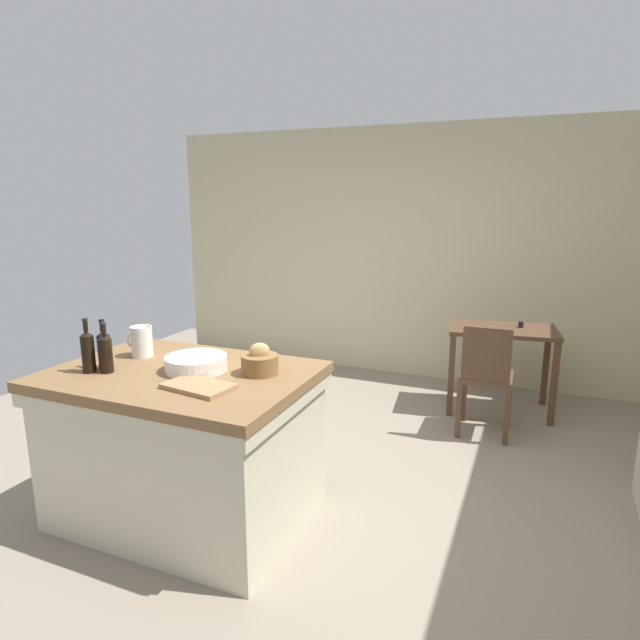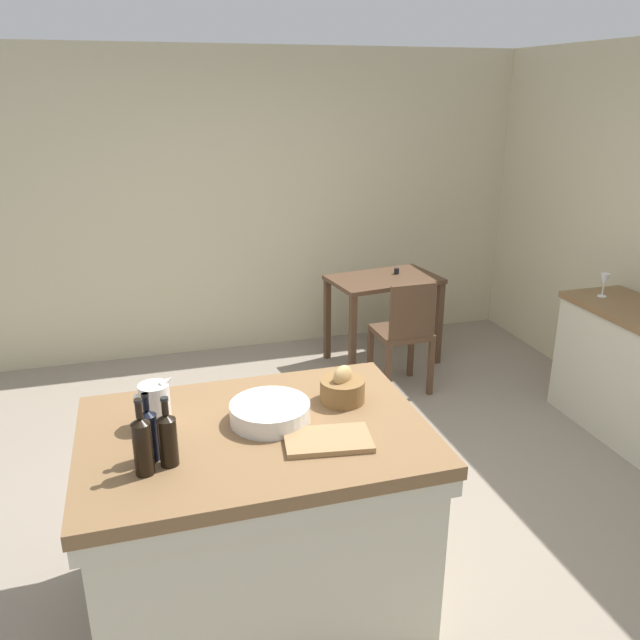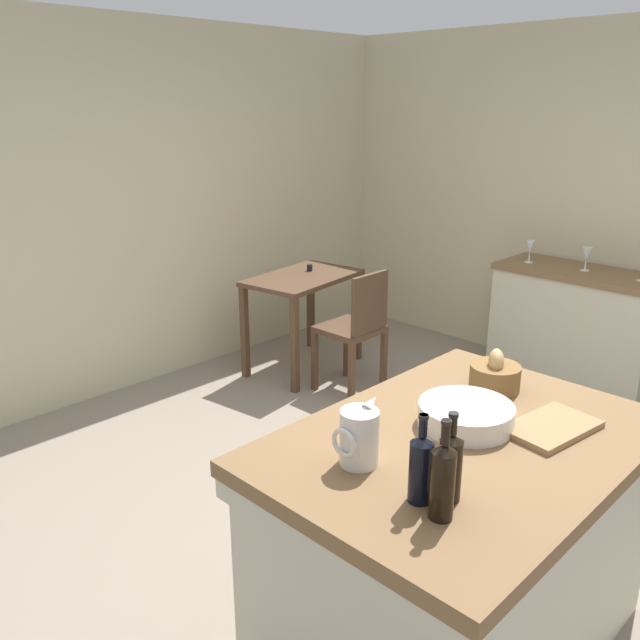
% 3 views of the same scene
% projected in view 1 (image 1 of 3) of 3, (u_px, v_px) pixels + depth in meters
% --- Properties ---
extents(ground_plane, '(6.76, 6.76, 0.00)m').
position_uv_depth(ground_plane, '(302.00, 484.00, 3.53)').
color(ground_plane, gray).
extents(wall_back, '(5.32, 0.12, 2.60)m').
position_uv_depth(wall_back, '(404.00, 254.00, 5.58)').
color(wall_back, beige).
rests_on(wall_back, ground).
extents(island_table, '(1.46, 1.03, 0.90)m').
position_uv_depth(island_table, '(184.00, 439.00, 3.09)').
color(island_table, brown).
rests_on(island_table, ground).
extents(writing_desk, '(0.97, 0.68, 0.81)m').
position_uv_depth(writing_desk, '(502.00, 342.00, 4.66)').
color(writing_desk, '#513826').
rests_on(writing_desk, ground).
extents(wooden_chair, '(0.41, 0.41, 0.92)m').
position_uv_depth(wooden_chair, '(486.00, 376.00, 4.17)').
color(wooden_chair, '#513826').
rests_on(wooden_chair, ground).
extents(pitcher, '(0.17, 0.13, 0.23)m').
position_uv_depth(pitcher, '(141.00, 341.00, 3.26)').
color(pitcher, silver).
rests_on(pitcher, island_table).
extents(wash_bowl, '(0.35, 0.35, 0.09)m').
position_uv_depth(wash_bowl, '(196.00, 363.00, 3.00)').
color(wash_bowl, silver).
rests_on(wash_bowl, island_table).
extents(bread_basket, '(0.21, 0.21, 0.18)m').
position_uv_depth(bread_basket, '(260.00, 363.00, 2.94)').
color(bread_basket, brown).
rests_on(bread_basket, island_table).
extents(cutting_board, '(0.38, 0.26, 0.02)m').
position_uv_depth(cutting_board, '(199.00, 386.00, 2.72)').
color(cutting_board, '#99754C').
rests_on(cutting_board, island_table).
extents(wine_bottle_dark, '(0.07, 0.07, 0.29)m').
position_uv_depth(wine_bottle_dark, '(106.00, 352.00, 2.95)').
color(wine_bottle_dark, black).
rests_on(wine_bottle_dark, island_table).
extents(wine_bottle_amber, '(0.07, 0.07, 0.28)m').
position_uv_depth(wine_bottle_amber, '(104.00, 349.00, 3.03)').
color(wine_bottle_amber, black).
rests_on(wine_bottle_amber, island_table).
extents(wine_bottle_green, '(0.07, 0.07, 0.31)m').
position_uv_depth(wine_bottle_green, '(88.00, 351.00, 2.95)').
color(wine_bottle_green, black).
rests_on(wine_bottle_green, island_table).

